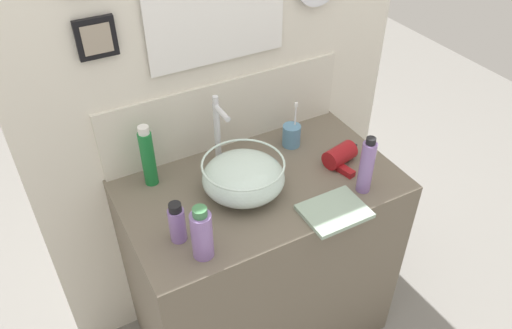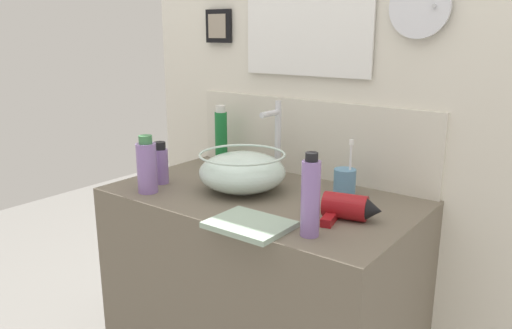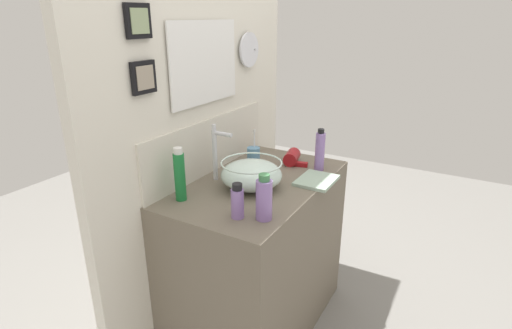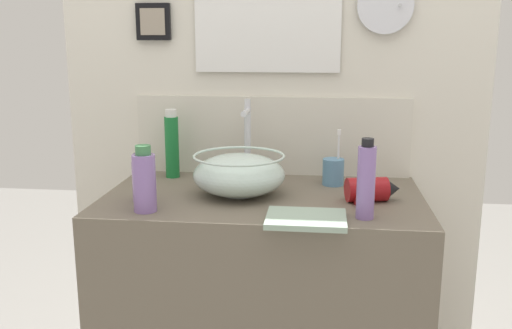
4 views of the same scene
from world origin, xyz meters
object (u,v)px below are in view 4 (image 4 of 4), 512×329
at_px(toothbrush_cup, 333,172).
at_px(soap_dispenser, 141,179).
at_px(glass_bowl_sink, 239,174).
at_px(spray_bottle, 172,145).
at_px(lotion_bottle, 366,181).
at_px(hand_towel, 306,219).
at_px(shampoo_bottle, 144,181).
at_px(hair_drier, 371,190).
at_px(faucet, 247,135).

height_order(toothbrush_cup, soap_dispenser, toothbrush_cup).
distance_m(glass_bowl_sink, soap_dispenser, 0.31).
relative_size(glass_bowl_sink, spray_bottle, 1.19).
bearing_deg(soap_dispenser, lotion_bottle, -7.71).
xyz_separation_m(soap_dispenser, hand_towel, (0.51, -0.14, -0.06)).
height_order(soap_dispenser, hand_towel, soap_dispenser).
bearing_deg(spray_bottle, lotion_bottle, -31.46).
xyz_separation_m(soap_dispenser, spray_bottle, (0.02, 0.31, 0.05)).
distance_m(soap_dispenser, spray_bottle, 0.31).
xyz_separation_m(glass_bowl_sink, shampoo_bottle, (-0.25, -0.20, 0.02)).
distance_m(shampoo_bottle, lotion_bottle, 0.63).
height_order(hair_drier, spray_bottle, spray_bottle).
bearing_deg(shampoo_bottle, glass_bowl_sink, 39.50).
xyz_separation_m(faucet, shampoo_bottle, (-0.25, -0.40, -0.07)).
height_order(hair_drier, soap_dispenser, soap_dispenser).
bearing_deg(spray_bottle, soap_dispenser, -93.03).
height_order(toothbrush_cup, hand_towel, toothbrush_cup).
xyz_separation_m(hair_drier, hand_towel, (-0.19, -0.22, -0.03)).
relative_size(soap_dispenser, spray_bottle, 0.61).
distance_m(glass_bowl_sink, lotion_bottle, 0.43).
relative_size(hair_drier, spray_bottle, 0.73).
height_order(soap_dispenser, spray_bottle, spray_bottle).
bearing_deg(spray_bottle, toothbrush_cup, -4.32).
bearing_deg(faucet, soap_dispenser, -133.62).
height_order(faucet, soap_dispenser, faucet).
relative_size(glass_bowl_sink, shampoo_bottle, 1.50).
relative_size(spray_bottle, lotion_bottle, 1.08).
bearing_deg(shampoo_bottle, spray_bottle, 93.71).
bearing_deg(shampoo_bottle, hair_drier, 14.97).
bearing_deg(shampoo_bottle, lotion_bottle, 0.75).
height_order(glass_bowl_sink, shampoo_bottle, shampoo_bottle).
distance_m(toothbrush_cup, shampoo_bottle, 0.66).
bearing_deg(glass_bowl_sink, hand_towel, -47.94).
relative_size(hair_drier, toothbrush_cup, 0.94).
distance_m(glass_bowl_sink, hand_towel, 0.34).
bearing_deg(spray_bottle, faucet, -1.49).
bearing_deg(hair_drier, hand_towel, -131.32).
relative_size(faucet, hair_drier, 1.60).
bearing_deg(spray_bottle, shampoo_bottle, -86.29).
bearing_deg(shampoo_bottle, faucet, 58.57).
distance_m(hair_drier, spray_bottle, 0.73).
distance_m(hair_drier, hand_towel, 0.29).
distance_m(hair_drier, toothbrush_cup, 0.22).
height_order(hair_drier, lotion_bottle, lotion_bottle).
height_order(glass_bowl_sink, spray_bottle, spray_bottle).
bearing_deg(hand_towel, shampoo_bottle, 174.76).
xyz_separation_m(faucet, soap_dispenser, (-0.29, -0.30, -0.09)).
distance_m(glass_bowl_sink, faucet, 0.22).
bearing_deg(hair_drier, toothbrush_cup, 120.99).
height_order(glass_bowl_sink, toothbrush_cup, toothbrush_cup).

